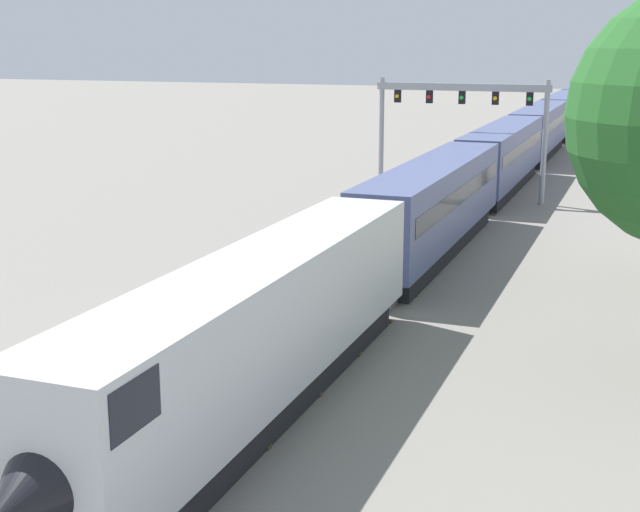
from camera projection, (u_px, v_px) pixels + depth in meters
The scene contains 5 objects.
ground_plane at pixel (127, 461), 23.73m from camera, with size 400.00×400.00×0.00m, color gray.
track_main at pixel (524, 169), 77.63m from camera, with size 2.60×200.00×0.16m.
track_near at pixel (402, 203), 61.31m from camera, with size 2.60×160.00×0.16m.
passenger_train at pixel (541, 129), 86.24m from camera, with size 3.04×152.61×4.80m.
signal_gantry at pixel (461, 111), 61.63m from camera, with size 12.10×0.49×8.41m.
Camera 1 is at (12.50, -18.58, 10.89)m, focal length 50.06 mm.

